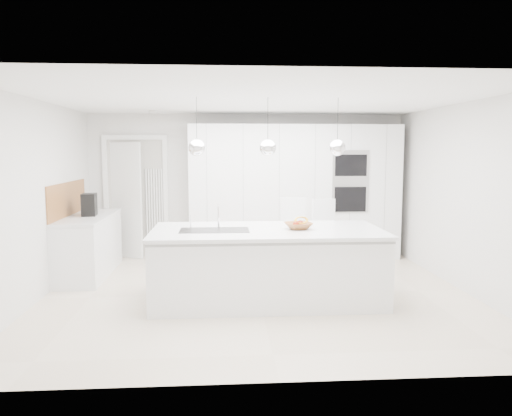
{
  "coord_description": "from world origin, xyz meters",
  "views": [
    {
      "loc": [
        -0.46,
        -6.32,
        1.87
      ],
      "look_at": [
        0.0,
        0.3,
        1.1
      ],
      "focal_mm": 35.0,
      "sensor_mm": 36.0,
      "label": 1
    }
  ],
  "objects": [
    {
      "name": "apple_b",
      "position": [
        0.52,
        -0.25,
        0.97
      ],
      "size": [
        0.08,
        0.08,
        0.08
      ],
      "primitive_type": "sphere",
      "color": "#9E260E",
      "rests_on": "fruit_bowl"
    },
    {
      "name": "doorway_frame",
      "position": [
        -1.95,
        2.47,
        1.02
      ],
      "size": [
        1.11,
        0.08,
        2.13
      ],
      "primitive_type": null,
      "color": "white",
      "rests_on": "floor"
    },
    {
      "name": "fruit_bowl",
      "position": [
        0.49,
        -0.27,
        0.94
      ],
      "size": [
        0.4,
        0.4,
        0.08
      ],
      "primitive_type": "imported",
      "rotation": [
        0.0,
        0.0,
        0.24
      ],
      "color": "#9B6539",
      "rests_on": "island_worktop"
    },
    {
      "name": "hallway_door",
      "position": [
        -2.2,
        2.42,
        1.0
      ],
      "size": [
        0.76,
        0.38,
        2.0
      ],
      "primitive_type": "cube",
      "rotation": [
        0.0,
        0.0,
        -0.44
      ],
      "color": "white",
      "rests_on": "floor"
    },
    {
      "name": "wall_left",
      "position": [
        -2.75,
        0.0,
        1.25
      ],
      "size": [
        0.0,
        5.0,
        5.0
      ],
      "primitive_type": "plane",
      "rotation": [
        1.57,
        0.0,
        1.57
      ],
      "color": "silver",
      "rests_on": "ground"
    },
    {
      "name": "wall_back",
      "position": [
        0.0,
        2.5,
        1.25
      ],
      "size": [
        5.5,
        0.0,
        5.5
      ],
      "primitive_type": "plane",
      "rotation": [
        1.57,
        0.0,
        0.0
      ],
      "color": "silver",
      "rests_on": "ground"
    },
    {
      "name": "tall_cabinets",
      "position": [
        0.8,
        2.2,
        1.15
      ],
      "size": [
        3.6,
        0.6,
        2.3
      ],
      "primitive_type": "cube",
      "color": "white",
      "rests_on": "floor"
    },
    {
      "name": "apple_a",
      "position": [
        0.45,
        -0.29,
        0.97
      ],
      "size": [
        0.07,
        0.07,
        0.07
      ],
      "primitive_type": "sphere",
      "color": "#9E260E",
      "rests_on": "fruit_bowl"
    },
    {
      "name": "radiator",
      "position": [
        -1.63,
        2.46,
        0.85
      ],
      "size": [
        0.32,
        0.04,
        1.4
      ],
      "primitive_type": null,
      "color": "white",
      "rests_on": "floor"
    },
    {
      "name": "pendant_right",
      "position": [
        0.95,
        -0.3,
        1.9
      ],
      "size": [
        0.2,
        0.2,
        0.2
      ],
      "primitive_type": "sphere",
      "color": "white",
      "rests_on": "ceiling"
    },
    {
      "name": "island_worktop",
      "position": [
        0.1,
        -0.25,
        0.88
      ],
      "size": [
        2.84,
        1.4,
        0.04
      ],
      "primitive_type": "cube",
      "color": "silver",
      "rests_on": "island_base"
    },
    {
      "name": "banana_bunch",
      "position": [
        0.52,
        -0.26,
        1.01
      ],
      "size": [
        0.22,
        0.16,
        0.2
      ],
      "primitive_type": "torus",
      "rotation": [
        1.22,
        0.0,
        0.35
      ],
      "color": "yellow",
      "rests_on": "fruit_bowl"
    },
    {
      "name": "bar_stool_left",
      "position": [
        0.58,
        0.71,
        0.59
      ],
      "size": [
        0.39,
        0.54,
        1.17
      ],
      "primitive_type": null,
      "rotation": [
        0.0,
        0.0,
        -0.0
      ],
      "color": "white",
      "rests_on": "floor"
    },
    {
      "name": "ceiling",
      "position": [
        0.0,
        0.0,
        2.5
      ],
      "size": [
        5.5,
        5.5,
        0.0
      ],
      "primitive_type": "plane",
      "rotation": [
        3.14,
        0.0,
        0.0
      ],
      "color": "white",
      "rests_on": "wall_back"
    },
    {
      "name": "pendant_left",
      "position": [
        -0.75,
        -0.3,
        1.9
      ],
      "size": [
        0.2,
        0.2,
        0.2
      ],
      "primitive_type": "sphere",
      "color": "white",
      "rests_on": "ceiling"
    },
    {
      "name": "island_sink",
      "position": [
        -0.55,
        -0.3,
        0.82
      ],
      "size": [
        0.84,
        0.44,
        0.18
      ],
      "primitive_type": null,
      "color": "#3F3F42",
      "rests_on": "island_worktop"
    },
    {
      "name": "pendant_mid",
      "position": [
        0.1,
        -0.3,
        1.9
      ],
      "size": [
        0.2,
        0.2,
        0.2
      ],
      "primitive_type": "sphere",
      "color": "white",
      "rests_on": "ceiling"
    },
    {
      "name": "floor",
      "position": [
        0.0,
        0.0,
        0.0
      ],
      "size": [
        5.5,
        5.5,
        0.0
      ],
      "primitive_type": "plane",
      "color": "beige",
      "rests_on": "ground"
    },
    {
      "name": "espresso_machine",
      "position": [
        -2.43,
        1.21,
        1.07
      ],
      "size": [
        0.23,
        0.33,
        0.33
      ],
      "primitive_type": "cube",
      "rotation": [
        0.0,
        0.0,
        0.11
      ],
      "color": "black",
      "rests_on": "left_worktop"
    },
    {
      "name": "bar_stool_right",
      "position": [
        1.03,
        0.71,
        0.57
      ],
      "size": [
        0.51,
        0.61,
        1.15
      ],
      "primitive_type": null,
      "rotation": [
        0.0,
        0.0,
        0.27
      ],
      "color": "white",
      "rests_on": "floor"
    },
    {
      "name": "oak_backsplash",
      "position": [
        -2.74,
        1.2,
        1.15
      ],
      "size": [
        0.02,
        1.8,
        0.5
      ],
      "primitive_type": "cube",
      "color": "#9B6539",
      "rests_on": "wall_left"
    },
    {
      "name": "left_base_cabinets",
      "position": [
        -2.45,
        1.2,
        0.43
      ],
      "size": [
        0.6,
        1.8,
        0.86
      ],
      "primitive_type": "cube",
      "color": "white",
      "rests_on": "floor"
    },
    {
      "name": "island_base",
      "position": [
        0.1,
        -0.3,
        0.43
      ],
      "size": [
        2.8,
        1.2,
        0.86
      ],
      "primitive_type": "cube",
      "color": "white",
      "rests_on": "floor"
    },
    {
      "name": "left_worktop",
      "position": [
        -2.45,
        1.2,
        0.88
      ],
      "size": [
        0.62,
        1.82,
        0.04
      ],
      "primitive_type": "cube",
      "color": "silver",
      "rests_on": "left_base_cabinets"
    },
    {
      "name": "oven_stack",
      "position": [
        1.7,
        1.89,
        1.35
      ],
      "size": [
        0.62,
        0.04,
        1.05
      ],
      "primitive_type": null,
      "color": "#A5A5A8",
      "rests_on": "tall_cabinets"
    },
    {
      "name": "island_tap",
      "position": [
        -0.5,
        -0.1,
        1.05
      ],
      "size": [
        0.02,
        0.02,
        0.3
      ],
      "primitive_type": "cylinder",
      "color": "white",
      "rests_on": "island_worktop"
    }
  ]
}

